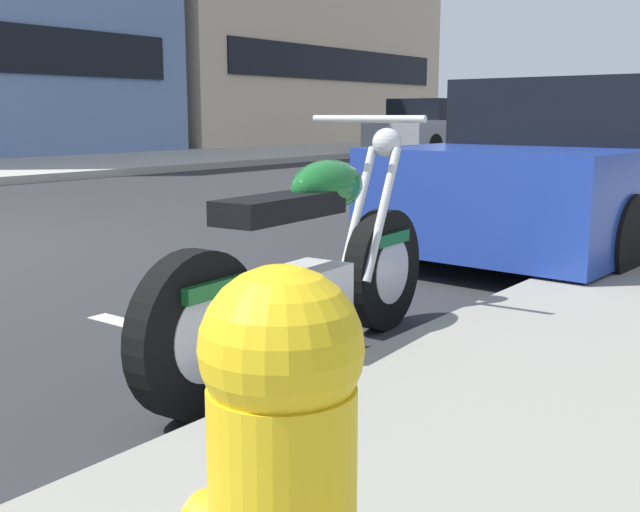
{
  "coord_description": "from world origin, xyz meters",
  "views": [
    {
      "loc": [
        -2.55,
        -6.65,
        1.12
      ],
      "look_at": [
        0.06,
        -4.65,
        0.51
      ],
      "focal_mm": 42.98,
      "sensor_mm": 36.0,
      "label": 1
    }
  ],
  "objects_px": {
    "fire_hydrant": "(283,505)",
    "parked_motorcycle": "(309,272)",
    "car_opposite_curb": "(437,128)",
    "parked_car_behind_motorcycle": "(588,170)"
  },
  "relations": [
    {
      "from": "fire_hydrant",
      "to": "parked_motorcycle",
      "type": "bearing_deg",
      "value": 37.28
    },
    {
      "from": "car_opposite_curb",
      "to": "fire_hydrant",
      "type": "distance_m",
      "value": 21.19
    },
    {
      "from": "parked_car_behind_motorcycle",
      "to": "parked_motorcycle",
      "type": "bearing_deg",
      "value": -176.05
    },
    {
      "from": "parked_motorcycle",
      "to": "fire_hydrant",
      "type": "height_order",
      "value": "parked_motorcycle"
    },
    {
      "from": "parked_car_behind_motorcycle",
      "to": "car_opposite_curb",
      "type": "relative_size",
      "value": 0.92
    },
    {
      "from": "parked_motorcycle",
      "to": "fire_hydrant",
      "type": "relative_size",
      "value": 2.68
    },
    {
      "from": "parked_car_behind_motorcycle",
      "to": "fire_hydrant",
      "type": "bearing_deg",
      "value": -162.87
    },
    {
      "from": "parked_motorcycle",
      "to": "car_opposite_curb",
      "type": "distance_m",
      "value": 18.93
    },
    {
      "from": "car_opposite_curb",
      "to": "fire_hydrant",
      "type": "relative_size",
      "value": 6.19
    },
    {
      "from": "parked_car_behind_motorcycle",
      "to": "car_opposite_curb",
      "type": "xyz_separation_m",
      "value": [
        12.9,
        8.57,
        0.08
      ]
    }
  ]
}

